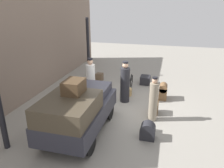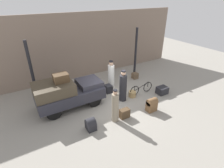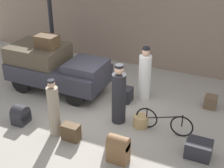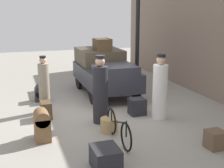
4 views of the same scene
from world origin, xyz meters
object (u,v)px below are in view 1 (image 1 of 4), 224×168
porter_carrying_trunk (91,79)px  suitcase_small_leather (99,77)px  trunk_barrel_dark (148,131)px  trunk_wicker_pale (163,91)px  wicker_basket (127,92)px  porter_with_bicycle (153,101)px  suitcase_black_upright (97,96)px  bicycle (130,84)px  truck (78,110)px  suitcase_tan_flat (154,108)px  trunk_umber_medium (145,80)px  trunk_on_truck_roof (74,87)px  conductor_in_dark_uniform (125,84)px

porter_carrying_trunk → suitcase_small_leather: (2.19, 0.29, -0.64)m
trunk_barrel_dark → suitcase_small_leather: 6.02m
trunk_wicker_pale → wicker_basket: bearing=90.4°
wicker_basket → trunk_barrel_dark: size_ratio=0.77×
porter_with_bicycle → trunk_wicker_pale: size_ratio=2.30×
suitcase_black_upright → bicycle: bearing=-35.1°
porter_carrying_trunk → trunk_wicker_pale: (0.50, -3.34, -0.45)m
truck → wicker_basket: (3.62, -0.96, -0.71)m
suitcase_tan_flat → porter_carrying_trunk: bearing=71.4°
suitcase_small_leather → trunk_umber_medium: bearing=-87.6°
wicker_basket → trunk_umber_medium: 1.93m
truck → bicycle: 4.44m
bicycle → suitcase_small_leather: bearing=62.5°
suitcase_tan_flat → trunk_barrel_dark: trunk_barrel_dark is taller
bicycle → trunk_barrel_dark: size_ratio=2.91×
truck → suitcase_tan_flat: (2.09, -2.37, -0.64)m
porter_with_bicycle → wicker_basket: bearing=33.9°
trunk_barrel_dark → trunk_on_truck_roof: (-0.50, 2.30, 1.52)m
porter_with_bicycle → trunk_on_truck_roof: 3.10m
truck → bicycle: bearing=-12.4°
bicycle → suitcase_small_leather: size_ratio=4.05×
truck → trunk_wicker_pale: truck is taller
trunk_umber_medium → trunk_barrel_dark: size_ratio=1.12×
wicker_basket → suitcase_black_upright: suitcase_black_upright is taller
wicker_basket → trunk_barrel_dark: trunk_barrel_dark is taller
conductor_in_dark_uniform → porter_with_bicycle: bearing=-135.0°
conductor_in_dark_uniform → porter_carrying_trunk: 1.70m
truck → trunk_wicker_pale: size_ratio=4.72×
porter_carrying_trunk → wicker_basket: bearing=-73.5°
conductor_in_dark_uniform → trunk_wicker_pale: bearing=-66.6°
conductor_in_dark_uniform → suitcase_tan_flat: conductor_in_dark_uniform is taller
porter_with_bicycle → trunk_wicker_pale: porter_with_bicycle is taller
truck → trunk_umber_medium: size_ratio=5.44×
suitcase_tan_flat → suitcase_small_leather: (3.23, 3.37, -0.03)m
porter_with_bicycle → suitcase_small_leather: size_ratio=4.13×
trunk_umber_medium → suitcase_small_leather: bearing=92.4°
bicycle → trunk_wicker_pale: 1.82m
wicker_basket → porter_carrying_trunk: 1.86m
porter_carrying_trunk → trunk_umber_medium: (2.31, -2.31, -0.62)m
suitcase_black_upright → suitcase_tan_flat: bearing=-102.0°
bicycle → truck: bearing=167.6°
porter_with_bicycle → suitcase_tan_flat: porter_with_bicycle is taller
conductor_in_dark_uniform → bicycle: bearing=1.4°
bicycle → trunk_on_truck_roof: (-4.52, 0.95, 1.45)m
wicker_basket → trunk_umber_medium: trunk_umber_medium is taller
suitcase_tan_flat → trunk_wicker_pale: 1.57m
suitcase_tan_flat → trunk_barrel_dark: bearing=177.5°
conductor_in_dark_uniform → trunk_umber_medium: 2.67m
trunk_barrel_dark → porter_carrying_trunk: bearing=46.6°
suitcase_tan_flat → suitcase_small_leather: suitcase_tan_flat is taller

